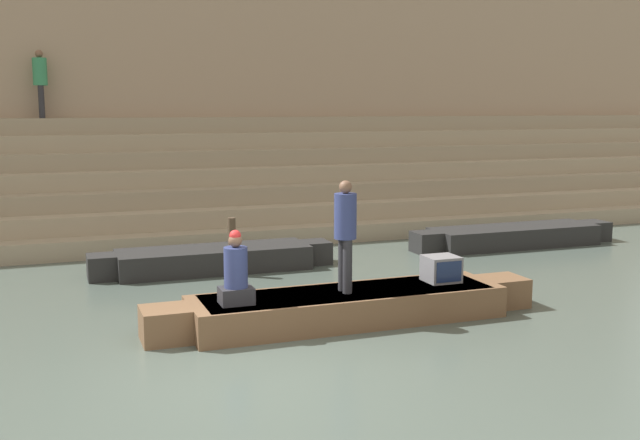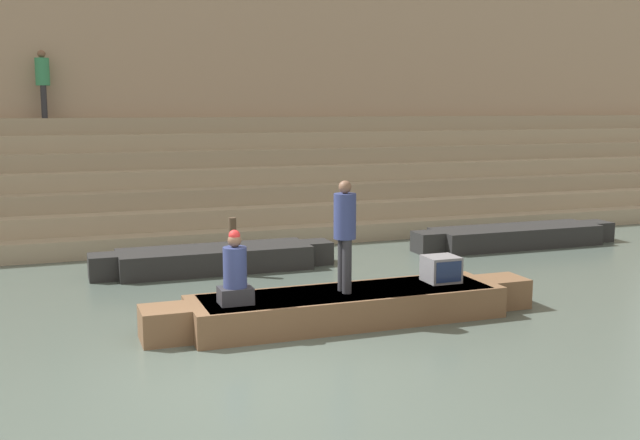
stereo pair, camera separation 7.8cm
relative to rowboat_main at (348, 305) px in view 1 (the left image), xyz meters
The scene contains 11 objects.
ground_plane 2.54m from the rowboat_main, 139.57° to the right, with size 120.00×120.00×0.00m, color #47544C.
ghat_steps 9.14m from the rowboat_main, 102.22° to the left, with size 36.00×4.49×2.89m.
back_wall 12.17m from the rowboat_main, 99.85° to the left, with size 34.20×1.28×9.72m.
rowboat_main is the anchor object (origin of this frame).
person_standing 1.17m from the rowboat_main, behind, with size 0.33×0.33×1.65m.
person_rowing 1.84m from the rowboat_main, behind, with size 0.46×0.36×1.04m.
tv_set 1.67m from the rowboat_main, ahead, with size 0.51×0.49×0.40m.
moored_boat_shore 7.34m from the rowboat_main, 36.24° to the left, with size 5.09×1.14×0.46m.
moored_boat_distant 4.29m from the rowboat_main, 105.08° to the left, with size 4.75×1.14×0.46m.
mooring_post 3.72m from the rowboat_main, 103.77° to the left, with size 0.15×0.15×1.11m, color #473828.
person_on_steps 11.56m from the rowboat_main, 111.99° to the left, with size 0.35×0.35×1.68m.
Camera 1 is at (-2.21, -8.35, 3.18)m, focal length 42.00 mm.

